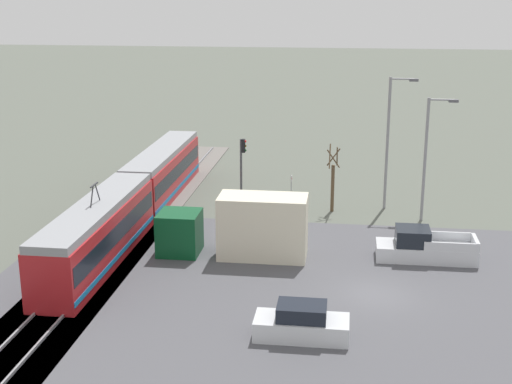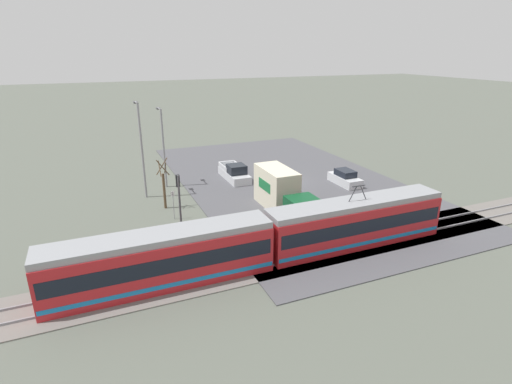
% 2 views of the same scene
% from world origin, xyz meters
% --- Properties ---
extents(ground_plane, '(320.00, 320.00, 0.00)m').
position_xyz_m(ground_plane, '(0.00, 0.00, 0.00)').
color(ground_plane, '#565B51').
extents(road_surface, '(22.41, 40.53, 0.08)m').
position_xyz_m(road_surface, '(0.00, 0.00, 0.04)').
color(road_surface, '#4C4C51').
rests_on(road_surface, ground).
extents(rail_bed, '(67.39, 4.40, 0.22)m').
position_xyz_m(rail_bed, '(0.00, 15.46, 0.05)').
color(rail_bed, slate).
rests_on(rail_bed, ground).
extents(light_rail_tram, '(28.38, 2.58, 4.61)m').
position_xyz_m(light_rail_tram, '(9.59, 15.46, 1.77)').
color(light_rail_tram, '#B21E23').
rests_on(light_rail_tram, ground).
extents(box_truck, '(2.45, 8.65, 3.66)m').
position_xyz_m(box_truck, '(4.56, 7.51, 1.77)').
color(box_truck, '#0C4723').
rests_on(box_truck, ground).
extents(pickup_truck, '(2.04, 5.65, 1.86)m').
position_xyz_m(pickup_truck, '(5.34, -2.91, 0.78)').
color(pickup_truck, silver).
rests_on(pickup_truck, ground).
extents(sedan_car_0, '(1.80, 4.22, 1.60)m').
position_xyz_m(sedan_car_0, '(-5.14, 3.38, 0.74)').
color(sedan_car_0, silver).
rests_on(sedan_car_0, ground).
extents(traffic_light_pole, '(0.28, 0.47, 5.02)m').
position_xyz_m(traffic_light_pole, '(14.13, 8.96, 3.27)').
color(traffic_light_pole, '#47474C').
rests_on(traffic_light_pole, ground).
extents(street_tree, '(1.13, 0.93, 4.75)m').
position_xyz_m(street_tree, '(14.19, 2.59, 2.16)').
color(street_tree, brown).
rests_on(street_tree, ground).
extents(street_lamp_near_crossing, '(0.36, 1.95, 8.33)m').
position_xyz_m(street_lamp_near_crossing, '(12.91, -3.67, 4.79)').
color(street_lamp_near_crossing, gray).
rests_on(street_lamp_near_crossing, ground).
extents(street_lamp_mid_block, '(0.36, 1.95, 9.33)m').
position_xyz_m(street_lamp_mid_block, '(15.39, -1.28, 5.31)').
color(street_lamp_mid_block, gray).
rests_on(street_lamp_mid_block, ground).
extents(no_parking_sign, '(0.32, 0.08, 2.56)m').
position_xyz_m(no_parking_sign, '(13.97, 5.46, 1.54)').
color(no_parking_sign, gray).
rests_on(no_parking_sign, ground).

